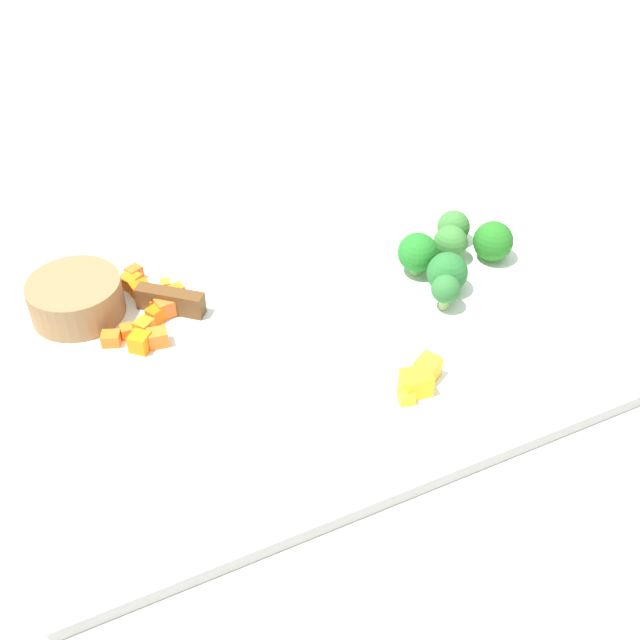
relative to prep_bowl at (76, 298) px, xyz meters
The scene contains 26 objects.
ground_plane 0.22m from the prep_bowl, 148.77° to the left, with size 4.00×4.00×0.00m, color gray.
cutting_board 0.22m from the prep_bowl, 148.77° to the left, with size 0.56×0.38×0.01m, color white.
prep_bowl is the anchor object (origin of this frame).
chef_knife 0.15m from the prep_bowl, 149.13° to the left, with size 0.26×0.23×0.02m.
carrot_dice_0 0.07m from the prep_bowl, 130.58° to the left, with size 0.01×0.02×0.01m, color orange.
carrot_dice_1 0.06m from the prep_bowl, behind, with size 0.02×0.02×0.01m, color orange.
carrot_dice_2 0.09m from the prep_bowl, behind, with size 0.01×0.01×0.01m, color orange.
carrot_dice_3 0.08m from the prep_bowl, behind, with size 0.01×0.01×0.01m, color orange.
carrot_dice_4 0.06m from the prep_bowl, 122.62° to the left, with size 0.01×0.01×0.01m, color orange.
carrot_dice_5 0.07m from the prep_bowl, 162.80° to the left, with size 0.02×0.01×0.01m, color orange.
carrot_dice_6 0.07m from the prep_bowl, 146.16° to the left, with size 0.01×0.02×0.01m, color orange.
carrot_dice_7 0.06m from the prep_bowl, 106.40° to the left, with size 0.01×0.02×0.01m, color orange.
carrot_dice_8 0.06m from the prep_bowl, 160.53° to the right, with size 0.02×0.02×0.01m, color orange.
carrot_dice_9 0.08m from the prep_bowl, 153.25° to the left, with size 0.01×0.02×0.02m, color orange.
carrot_dice_10 0.08m from the prep_bowl, 117.11° to the left, with size 0.02×0.02×0.02m, color orange.
carrot_dice_11 0.07m from the prep_bowl, 154.23° to the right, with size 0.01×0.01×0.01m, color orange.
carrot_dice_12 0.09m from the prep_bowl, 126.04° to the left, with size 0.01×0.02×0.01m, color orange.
pepper_dice_0 0.32m from the prep_bowl, 139.11° to the left, with size 0.02×0.02×0.02m, color yellow.
pepper_dice_1 0.31m from the prep_bowl, 135.57° to the left, with size 0.02×0.02×0.02m, color yellow.
pepper_dice_2 0.31m from the prep_bowl, 133.28° to the left, with size 0.01×0.01×0.01m, color yellow.
broccoli_floret_0 0.36m from the prep_bowl, 168.12° to the left, with size 0.03×0.03×0.04m.
broccoli_floret_1 0.33m from the prep_bowl, 155.66° to the left, with size 0.03×0.03×0.04m.
broccoli_floret_2 0.40m from the prep_bowl, 166.88° to the left, with size 0.04×0.04×0.04m.
broccoli_floret_3 0.34m from the prep_bowl, 160.86° to the left, with size 0.04×0.04×0.04m.
broccoli_floret_4 0.37m from the prep_bowl, behind, with size 0.03×0.03×0.03m.
broccoli_floret_5 0.32m from the prep_bowl, 165.71° to the left, with size 0.04×0.04×0.04m.
Camera 1 is at (0.24, 0.50, 0.48)m, focal length 45.79 mm.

